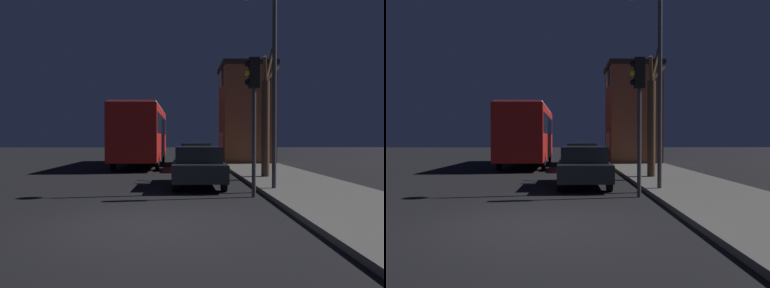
# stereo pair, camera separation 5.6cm
# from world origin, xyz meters

# --- Properties ---
(ground_plane) EXTENTS (120.00, 120.00, 0.00)m
(ground_plane) POSITION_xyz_m (0.00, 0.00, 0.00)
(ground_plane) COLOR black
(brick_building) EXTENTS (3.54, 4.20, 6.55)m
(brick_building) POSITION_xyz_m (5.04, 17.79, 3.43)
(brick_building) COLOR brown
(brick_building) RESTS_ON sidewalk
(streetlamp) EXTENTS (1.22, 0.50, 6.51)m
(streetlamp) POSITION_xyz_m (3.21, 4.37, 4.92)
(streetlamp) COLOR #38383A
(streetlamp) RESTS_ON sidewalk
(traffic_light) EXTENTS (0.43, 0.24, 4.10)m
(traffic_light) POSITION_xyz_m (2.78, 3.37, 2.95)
(traffic_light) COLOR #38383A
(traffic_light) RESTS_ON ground
(bare_tree) EXTENTS (0.94, 1.39, 5.58)m
(bare_tree) POSITION_xyz_m (4.21, 8.00, 2.51)
(bare_tree) COLOR #473323
(bare_tree) RESTS_ON sidewalk
(bus) EXTENTS (2.57, 10.27, 3.64)m
(bus) POSITION_xyz_m (-1.82, 15.97, 2.16)
(bus) COLOR red
(bus) RESTS_ON ground
(car_near_lane) EXTENTS (1.78, 4.29, 1.44)m
(car_near_lane) POSITION_xyz_m (1.26, 5.88, 0.75)
(car_near_lane) COLOR black
(car_near_lane) RESTS_ON ground
(car_mid_lane) EXTENTS (1.76, 4.55, 1.45)m
(car_mid_lane) POSITION_xyz_m (1.42, 13.11, 0.78)
(car_mid_lane) COLOR olive
(car_mid_lane) RESTS_ON ground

